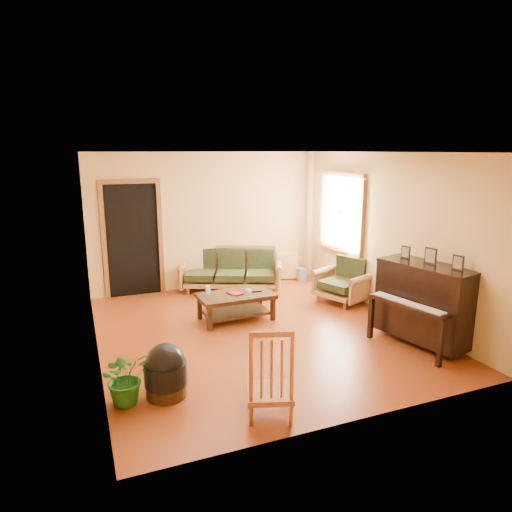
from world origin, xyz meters
name	(u,v)px	position (x,y,z in m)	size (l,w,h in m)	color
floor	(258,331)	(0.00, 0.00, 0.00)	(5.00, 5.00, 0.00)	#5F220C
doorway	(133,241)	(-1.45, 2.48, 1.02)	(1.08, 0.16, 2.05)	black
window	(342,213)	(2.21, 1.30, 1.50)	(0.12, 1.36, 1.46)	white
sofa	(231,270)	(0.29, 2.09, 0.41)	(1.89, 0.79, 0.81)	#925F35
coffee_table	(236,307)	(-0.14, 0.56, 0.21)	(1.17, 0.64, 0.43)	black
armchair	(342,279)	(1.87, 0.69, 0.42)	(0.80, 0.84, 0.84)	#925F35
piano	(424,305)	(1.94, -1.26, 0.57)	(0.76, 1.29, 1.14)	black
footstool	(166,377)	(-1.62, -1.33, 0.22)	(0.47, 0.47, 0.45)	black
red_chair	(269,370)	(-0.71, -2.07, 0.49)	(0.46, 0.50, 0.98)	brown
leaning_frame	(287,265)	(1.62, 2.36, 0.30)	(0.46, 0.10, 0.61)	gold
ceramic_crock	(302,274)	(1.88, 2.20, 0.13)	(0.20, 0.20, 0.25)	#324097
potted_plant	(126,377)	(-2.03, -1.31, 0.29)	(0.53, 0.46, 0.59)	#1A5919
book	(231,294)	(-0.23, 0.54, 0.44)	(0.17, 0.23, 0.02)	maroon
candle	(208,289)	(-0.54, 0.76, 0.49)	(0.07, 0.07, 0.13)	white
glass_jar	(248,291)	(0.06, 0.53, 0.46)	(0.09, 0.09, 0.06)	white
remote	(257,291)	(0.21, 0.55, 0.43)	(0.16, 0.04, 0.02)	black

